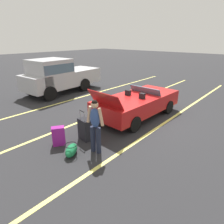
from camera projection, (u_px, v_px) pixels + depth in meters
ground_plane at (137, 116)px, 8.60m from camera, size 80.00×80.00×0.00m
lot_line_near at (163, 124)px, 7.81m from camera, size 18.00×0.12×0.01m
lot_line_mid at (113, 109)px, 9.47m from camera, size 18.00×0.12×0.01m
lot_line_far at (77, 98)px, 11.13m from camera, size 18.00×0.12×0.01m
convertible_car at (140, 102)px, 8.52m from camera, size 4.28×1.97×1.50m
suitcase_large_black at (85, 129)px, 6.52m from camera, size 0.36×0.51×1.06m
suitcase_medium_bright at (59, 136)px, 6.21m from camera, size 0.47×0.42×0.62m
duffel_bag at (71, 150)px, 5.72m from camera, size 0.70×0.61×0.34m
traveler_person at (95, 124)px, 5.60m from camera, size 0.27×0.61×1.65m
parked_pickup_truck_near at (57, 75)px, 11.81m from camera, size 5.12×2.32×2.10m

